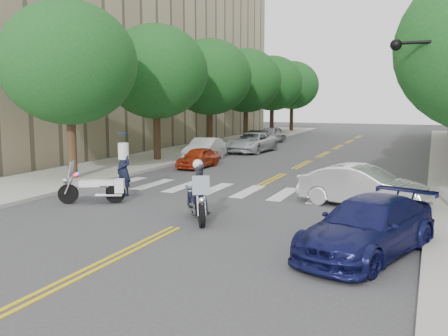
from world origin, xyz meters
The scene contains 19 objects.
ground centered at (0.00, 0.00, 0.00)m, with size 140.00×140.00×0.00m, color #38383A.
sidewalk_left centered at (-9.50, 22.00, 0.07)m, with size 5.00×60.00×0.15m, color #9E9991.
building_left centered at (-26.00, 26.00, 12.00)m, with size 26.00×44.00×24.00m, color tan.
tree_l_0 centered at (-8.80, 6.00, 5.55)m, with size 6.40×6.40×8.45m.
tree_l_1 centered at (-8.80, 14.00, 5.55)m, with size 6.40×6.40×8.45m.
tree_l_2 centered at (-8.80, 22.00, 5.55)m, with size 6.40×6.40×8.45m.
tree_l_3 centered at (-8.80, 30.00, 5.55)m, with size 6.40×6.40×8.45m.
tree_l_4 centered at (-8.80, 38.00, 5.55)m, with size 6.40×6.40×8.45m.
tree_l_5 centered at (-8.80, 46.00, 5.55)m, with size 6.40×6.40×8.45m.
motorcycle_police centered at (0.20, 1.16, 0.88)m, with size 1.55×2.18×1.99m.
motorcycle_parked centered at (-4.41, 2.08, 0.56)m, with size 2.33×1.39×1.61m.
officer_standing centered at (-4.37, 3.75, 1.03)m, with size 0.75×0.49×2.06m, color black.
convertible centered at (4.83, 5.25, 0.75)m, with size 1.60×4.58×1.51m, color silver.
sedan_blue centered at (5.72, -0.50, 0.72)m, with size 2.01×4.95×1.44m, color #101344.
parked_car_a centered at (-5.20, 12.40, 0.58)m, with size 1.37×3.41×1.16m, color #AA2E12.
parked_car_b centered at (-6.30, 15.68, 0.71)m, with size 1.51×4.34×1.43m, color #B9B9B9.
parked_car_c centered at (-5.20, 21.58, 0.72)m, with size 2.40×5.21×1.45m, color #B5B9BE.
parked_car_d centered at (-6.30, 24.81, 0.66)m, with size 1.84×4.53×1.32m, color black.
parked_car_e centered at (-6.30, 29.50, 0.74)m, with size 1.75×4.36×1.48m, color gray.
Camera 1 is at (7.09, -13.09, 3.88)m, focal length 40.00 mm.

